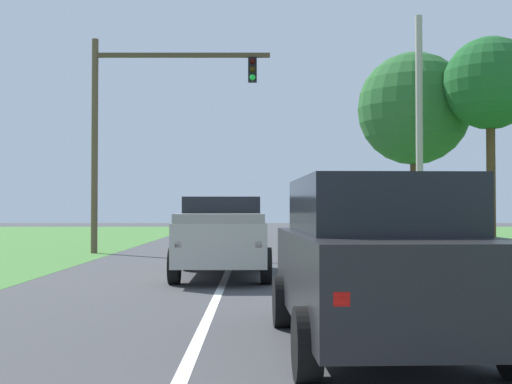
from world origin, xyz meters
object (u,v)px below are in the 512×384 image
object	(u,v)px
keep_moving_sign	(376,207)
extra_tree_1	(492,84)
red_suv_near	(379,259)
utility_pole_right	(421,132)
oak_tree_right	(416,109)
pickup_truck_lead	(224,236)
traffic_light	(140,114)
crossing_suv_far	(365,226)

from	to	relation	value
keep_moving_sign	extra_tree_1	world-z (taller)	extra_tree_1
red_suv_near	utility_pole_right	bearing A→B (deg)	74.75
keep_moving_sign	extra_tree_1	distance (m)	7.57
oak_tree_right	pickup_truck_lead	bearing A→B (deg)	-119.80
pickup_truck_lead	traffic_light	xyz separation A→B (m)	(-3.53, 8.48, 4.15)
keep_moving_sign	utility_pole_right	distance (m)	3.99
traffic_light	keep_moving_sign	bearing A→B (deg)	2.74
red_suv_near	pickup_truck_lead	xyz separation A→B (m)	(-2.25, 8.13, -0.06)
traffic_light	oak_tree_right	size ratio (longest dim) A/B	0.92
utility_pole_right	keep_moving_sign	bearing A→B (deg)	-142.60
oak_tree_right	utility_pole_right	bearing A→B (deg)	-99.74
crossing_suv_far	utility_pole_right	bearing A→B (deg)	-23.84
traffic_light	crossing_suv_far	world-z (taller)	traffic_light
pickup_truck_lead	crossing_suv_far	bearing A→B (deg)	65.40
traffic_light	extra_tree_1	xyz separation A→B (m)	(13.94, 2.69, 1.58)
traffic_light	red_suv_near	bearing A→B (deg)	-70.81
traffic_light	extra_tree_1	world-z (taller)	extra_tree_1
keep_moving_sign	extra_tree_1	xyz separation A→B (m)	(5.18, 2.27, 5.03)
traffic_light	crossing_suv_far	xyz separation A→B (m)	(8.76, 2.95, -4.24)
extra_tree_1	keep_moving_sign	bearing A→B (deg)	-156.29
pickup_truck_lead	keep_moving_sign	size ratio (longest dim) A/B	1.99
utility_pole_right	extra_tree_1	xyz separation A→B (m)	(3.08, 0.67, 2.04)
pickup_truck_lead	extra_tree_1	bearing A→B (deg)	47.03
oak_tree_right	extra_tree_1	size ratio (longest dim) A/B	0.99
crossing_suv_far	extra_tree_1	size ratio (longest dim) A/B	0.55
traffic_light	utility_pole_right	xyz separation A→B (m)	(10.85, 2.02, -0.46)
pickup_truck_lead	keep_moving_sign	bearing A→B (deg)	59.55
oak_tree_right	crossing_suv_far	world-z (taller)	oak_tree_right
pickup_truck_lead	traffic_light	world-z (taller)	traffic_light
oak_tree_right	extra_tree_1	world-z (taller)	extra_tree_1
traffic_light	oak_tree_right	bearing A→B (deg)	24.85
red_suv_near	traffic_light	size ratio (longest dim) A/B	0.61
pickup_truck_lead	extra_tree_1	distance (m)	16.31
extra_tree_1	oak_tree_right	bearing A→B (deg)	134.19
crossing_suv_far	utility_pole_right	distance (m)	4.42
red_suv_near	crossing_suv_far	world-z (taller)	red_suv_near
red_suv_near	utility_pole_right	distance (m)	19.64
keep_moving_sign	oak_tree_right	bearing A→B (deg)	61.40
oak_tree_right	utility_pole_right	distance (m)	3.60
pickup_truck_lead	oak_tree_right	distance (m)	16.66
red_suv_near	oak_tree_right	xyz separation A→B (m)	(5.64, 21.89, 5.05)
keep_moving_sign	extra_tree_1	bearing A→B (deg)	23.71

